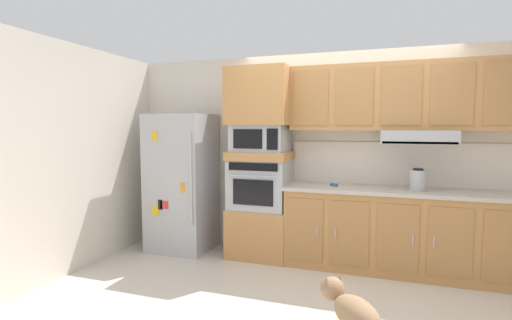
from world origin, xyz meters
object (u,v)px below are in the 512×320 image
electric_kettle (418,180)px  dog (351,312)px  microwave (261,138)px  screwdriver (334,185)px  refrigerator (182,182)px  built_in_oven (261,184)px

electric_kettle → dog: bearing=-106.6°
microwave → electric_kettle: (1.78, -0.05, -0.43)m
electric_kettle → screwdriver: bearing=176.9°
refrigerator → built_in_oven: 1.06m
refrigerator → screwdriver: refrigerator is taller
built_in_oven → screwdriver: size_ratio=4.23×
screwdriver → dog: screwdriver is taller
electric_kettle → refrigerator: bearing=-179.6°
built_in_oven → microwave: size_ratio=1.09×
dog → microwave: bearing=-7.7°
refrigerator → built_in_oven: (1.06, 0.07, 0.02)m
built_in_oven → microwave: (0.00, -0.00, 0.56)m
refrigerator → electric_kettle: 2.84m
microwave → dog: 2.49m
electric_kettle → dog: electric_kettle is taller
electric_kettle → dog: 2.00m
microwave → electric_kettle: bearing=-1.5°
built_in_oven → dog: (1.24, -1.86, -0.54)m
dog → built_in_oven: bearing=-7.7°
built_in_oven → screwdriver: built_in_oven is taller
dog → refrigerator: bearing=10.6°
built_in_oven → screwdriver: (0.90, 0.00, 0.03)m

